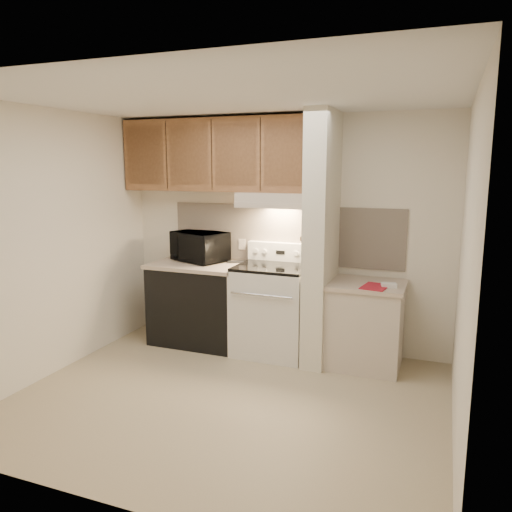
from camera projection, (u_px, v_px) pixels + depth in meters
The scene contains 50 objects.
floor at pixel (228, 398), 4.29m from camera, with size 3.60×3.60×0.00m, color tan.
ceiling at pixel (225, 97), 3.84m from camera, with size 3.60×3.60×0.00m, color white.
wall_back at pixel (283, 233), 5.45m from camera, with size 3.60×0.02×2.50m, color white.
wall_left at pixel (53, 244), 4.70m from camera, with size 0.02×3.00×2.50m, color white.
wall_right at pixel (465, 273), 3.43m from camera, with size 0.02×3.00×2.50m, color white.
backsplash at pixel (283, 234), 5.44m from camera, with size 2.60×0.02×0.63m, color beige.
range_body at pixel (273, 311), 5.27m from camera, with size 0.76×0.65×0.92m, color silver.
oven_window at pixel (262, 316), 4.97m from camera, with size 0.50×0.01×0.30m, color black.
oven_handle at pixel (261, 295), 4.90m from camera, with size 0.02×0.02×0.65m, color silver.
cooktop at pixel (273, 267), 5.18m from camera, with size 0.74×0.64×0.03m, color black.
range_backguard at pixel (282, 252), 5.43m from camera, with size 0.76×0.08×0.20m, color silver.
range_display at pixel (280, 252), 5.39m from camera, with size 0.10×0.01×0.04m, color black.
range_knob_left_outer at pixel (256, 251), 5.48m from camera, with size 0.05×0.05×0.02m, color silver.
range_knob_left_inner at pixel (265, 251), 5.45m from camera, with size 0.05×0.05×0.02m, color silver.
range_knob_right_inner at pixel (296, 253), 5.32m from camera, with size 0.05×0.05×0.02m, color silver.
range_knob_right_outer at pixel (305, 254), 5.29m from camera, with size 0.05×0.05×0.02m, color silver.
dishwasher_front at pixel (199, 305), 5.59m from camera, with size 1.00×0.63×0.87m, color black.
left_countertop at pixel (198, 265), 5.51m from camera, with size 1.04×0.67×0.04m, color #C1AB96.
spoon_rest at pixel (238, 262), 5.55m from camera, with size 0.24×0.08×0.02m, color black.
teal_jar at pixel (211, 256), 5.68m from camera, with size 0.08×0.08×0.09m, color #2D6866.
outlet at pixel (242, 244), 5.62m from camera, with size 0.08×0.01×0.12m, color beige.
microwave at pixel (199, 246), 5.62m from camera, with size 0.60×0.40×0.33m, color black.
partition_pillar at pixel (322, 240), 4.94m from camera, with size 0.22×0.70×2.50m, color silver.
pillar_trim at pixel (310, 234), 4.98m from camera, with size 0.01×0.70×0.04m, color #91603A.
knife_strip at pixel (308, 233), 4.93m from camera, with size 0.02×0.42×0.04m, color black.
knife_blade_a at pixel (302, 245), 4.79m from camera, with size 0.01×0.04×0.16m, color silver.
knife_handle_a at pixel (303, 230), 4.78m from camera, with size 0.02×0.02×0.10m, color black.
knife_blade_b at pixel (305, 245), 4.88m from camera, with size 0.01×0.04×0.18m, color silver.
knife_handle_b at pixel (305, 229), 4.84m from camera, with size 0.02×0.02×0.10m, color black.
knife_blade_c at pixel (307, 245), 4.96m from camera, with size 0.01×0.04×0.20m, color silver.
knife_handle_c at pixel (308, 228), 4.93m from camera, with size 0.02×0.02×0.10m, color black.
knife_blade_d at pixel (309, 242), 5.02m from camera, with size 0.01×0.04×0.16m, color silver.
knife_handle_d at pixel (310, 227), 5.01m from camera, with size 0.02×0.02×0.10m, color black.
knife_blade_e at pixel (311, 241), 5.10m from camera, with size 0.01×0.04×0.18m, color silver.
knife_handle_e at pixel (312, 226), 5.08m from camera, with size 0.02×0.02×0.10m, color black.
oven_mitt at pixel (313, 248), 5.17m from camera, with size 0.03×0.09×0.22m, color gray.
right_cab_base at pixel (365, 327), 4.93m from camera, with size 0.70×0.60×0.81m, color beige.
right_countertop at pixel (367, 285), 4.86m from camera, with size 0.74×0.64×0.04m, color #C1AB96.
red_folder at pixel (375, 287), 4.68m from camera, with size 0.22×0.30×0.01m, color #A81827.
white_box at pixel (389, 285), 4.68m from camera, with size 0.14×0.09×0.04m, color white.
range_hood at pixel (277, 200), 5.18m from camera, with size 0.78×0.44×0.15m, color beige.
hood_lip at pixel (271, 206), 4.99m from camera, with size 0.78×0.04×0.06m, color beige.
upper_cabinets at pixel (218, 155), 5.38m from camera, with size 2.18×0.33×0.77m, color #91603A.
cab_door_a at pixel (145, 155), 5.52m from camera, with size 0.46×0.01×0.63m, color #91603A.
cab_gap_a at pixel (167, 155), 5.42m from camera, with size 0.01×0.01×0.73m, color black.
cab_door_b at pixel (189, 155), 5.33m from camera, with size 0.46×0.01×0.63m, color #91603A.
cab_gap_b at pixel (212, 155), 5.23m from camera, with size 0.01×0.01×0.73m, color black.
cab_door_c at pixel (236, 155), 5.13m from camera, with size 0.46×0.01×0.63m, color #91603A.
cab_gap_c at pixel (260, 154), 5.04m from camera, with size 0.01×0.01×0.73m, color black.
cab_door_d at pixel (286, 154), 4.94m from camera, with size 0.46×0.01×0.63m, color #91603A.
Camera 1 is at (1.65, -3.65, 1.98)m, focal length 35.00 mm.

